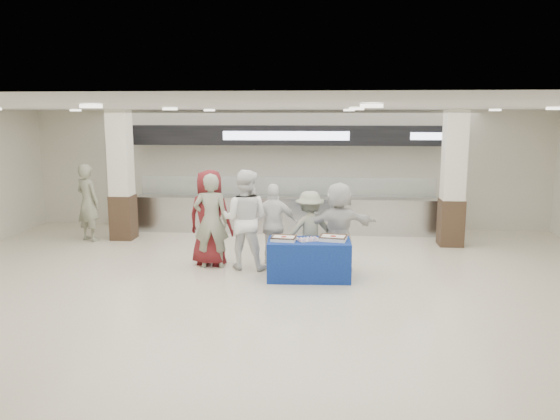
# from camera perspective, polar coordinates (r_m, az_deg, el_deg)

# --- Properties ---
(ground) EXTENTS (14.00, 14.00, 0.00)m
(ground) POSITION_cam_1_polar(r_m,az_deg,el_deg) (9.37, -1.80, -9.24)
(ground) COLOR beige
(ground) RESTS_ON ground
(serving_line) EXTENTS (8.70, 0.85, 2.80)m
(serving_line) POSITION_cam_1_polar(r_m,az_deg,el_deg) (14.35, 0.71, 2.26)
(serving_line) COLOR #B4B7BB
(serving_line) RESTS_ON ground
(column_left) EXTENTS (0.55, 0.55, 3.20)m
(column_left) POSITION_cam_1_polar(r_m,az_deg,el_deg) (14.02, -16.24, 3.21)
(column_left) COLOR #342317
(column_left) RESTS_ON ground
(column_right) EXTENTS (0.55, 0.55, 3.20)m
(column_right) POSITION_cam_1_polar(r_m,az_deg,el_deg) (13.41, 17.63, 2.85)
(column_right) COLOR #342317
(column_right) RESTS_ON ground
(display_table) EXTENTS (1.58, 0.85, 0.75)m
(display_table) POSITION_cam_1_polar(r_m,az_deg,el_deg) (10.36, 3.03, -5.19)
(display_table) COLOR navy
(display_table) RESTS_ON ground
(sheet_cake_left) EXTENTS (0.48, 0.39, 0.09)m
(sheet_cake_left) POSITION_cam_1_polar(r_m,az_deg,el_deg) (10.22, 0.41, -2.95)
(sheet_cake_left) COLOR white
(sheet_cake_left) RESTS_ON display_table
(sheet_cake_right) EXTENTS (0.54, 0.45, 0.10)m
(sheet_cake_right) POSITION_cam_1_polar(r_m,az_deg,el_deg) (10.29, 5.58, -2.90)
(sheet_cake_right) COLOR white
(sheet_cake_right) RESTS_ON display_table
(cupcake_tray) EXTENTS (0.43, 0.39, 0.06)m
(cupcake_tray) POSITION_cam_1_polar(r_m,az_deg,el_deg) (10.22, 2.89, -3.07)
(cupcake_tray) COLOR silver
(cupcake_tray) RESTS_ON display_table
(civilian_maroon) EXTENTS (1.10, 0.87, 1.98)m
(civilian_maroon) POSITION_cam_1_polar(r_m,az_deg,el_deg) (11.26, -7.35, -0.81)
(civilian_maroon) COLOR maroon
(civilian_maroon) RESTS_ON ground
(soldier_a) EXTENTS (0.73, 0.51, 1.93)m
(soldier_a) POSITION_cam_1_polar(r_m,az_deg,el_deg) (11.09, -7.20, -1.13)
(soldier_a) COLOR gray
(soldier_a) RESTS_ON ground
(chef_tall) EXTENTS (1.07, 0.88, 2.01)m
(chef_tall) POSITION_cam_1_polar(r_m,az_deg,el_deg) (10.96, -3.67, -0.99)
(chef_tall) COLOR white
(chef_tall) RESTS_ON ground
(chef_short) EXTENTS (1.02, 0.48, 1.70)m
(chef_short) POSITION_cam_1_polar(r_m,az_deg,el_deg) (11.18, -0.63, -1.57)
(chef_short) COLOR white
(chef_short) RESTS_ON ground
(soldier_b) EXTENTS (1.16, 0.88, 1.59)m
(soldier_b) POSITION_cam_1_polar(r_m,az_deg,el_deg) (10.88, 3.11, -2.17)
(soldier_b) COLOR gray
(soldier_b) RESTS_ON ground
(civilian_white) EXTENTS (1.73, 0.88, 1.78)m
(civilian_white) POSITION_cam_1_polar(r_m,az_deg,el_deg) (10.86, 6.10, -1.73)
(civilian_white) COLOR silver
(civilian_white) RESTS_ON ground
(soldier_bg) EXTENTS (0.83, 0.72, 1.91)m
(soldier_bg) POSITION_cam_1_polar(r_m,az_deg,el_deg) (14.16, -19.42, 0.75)
(soldier_bg) COLOR gray
(soldier_bg) RESTS_ON ground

